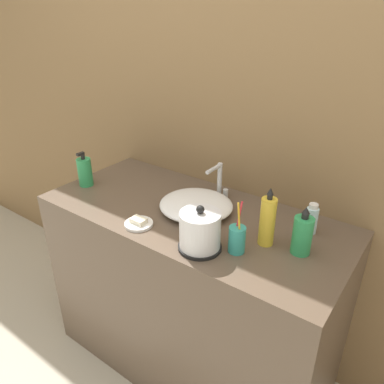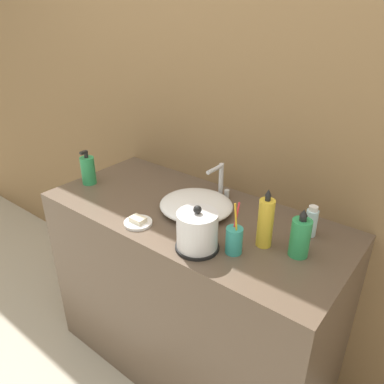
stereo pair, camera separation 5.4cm
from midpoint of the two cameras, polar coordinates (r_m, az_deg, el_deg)
wall_back at (r=1.73m, az=5.58°, el=12.95°), size 6.00×0.04×2.60m
vanity_counter at (r=1.89m, az=-0.91°, el=-15.06°), size 1.36×0.61×0.90m
sink_basin at (r=1.62m, az=-0.33°, el=-1.98°), size 0.32×0.31×0.06m
faucet at (r=1.72m, az=3.27°, el=1.94°), size 0.06×0.12×0.16m
electric_kettle at (r=1.36m, az=0.09°, el=-6.17°), size 0.16×0.16×0.18m
toothbrush_cup at (r=1.36m, az=5.74°, el=-7.13°), size 0.06×0.06×0.21m
lotion_bottle at (r=1.92m, az=-16.79°, el=2.96°), size 0.07×0.07×0.17m
shampoo_bottle at (r=1.39m, az=15.39°, el=-6.31°), size 0.07×0.07×0.19m
mouthwash_bottle at (r=1.40m, az=10.33°, el=-4.36°), size 0.06×0.06×0.23m
hand_cream_bottle at (r=1.52m, az=16.79°, el=-4.01°), size 0.05×0.05×0.13m
soap_dish at (r=1.55m, az=-9.12°, el=-4.70°), size 0.12×0.12×0.03m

